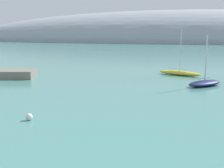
% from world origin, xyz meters
% --- Properties ---
extents(distant_ridge, '(303.86, 74.93, 39.54)m').
position_xyz_m(distant_ridge, '(16.22, 188.55, 0.00)').
color(distant_ridge, '#999EA8').
rests_on(distant_ridge, ground).
extents(sailboat_navy_near_shore, '(5.96, 5.91, 7.13)m').
position_xyz_m(sailboat_navy_near_shore, '(13.06, 34.49, 0.46)').
color(sailboat_navy_near_shore, navy).
rests_on(sailboat_navy_near_shore, water).
extents(sailboat_yellow_mid_mooring, '(7.84, 4.78, 8.85)m').
position_xyz_m(sailboat_yellow_mid_mooring, '(9.76, 43.95, 0.45)').
color(sailboat_yellow_mid_mooring, yellow).
rests_on(sailboat_yellow_mid_mooring, water).
extents(mooring_buoy_white, '(0.61, 0.61, 0.61)m').
position_xyz_m(mooring_buoy_white, '(-3.81, 14.47, 0.31)').
color(mooring_buoy_white, silver).
rests_on(mooring_buoy_white, water).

